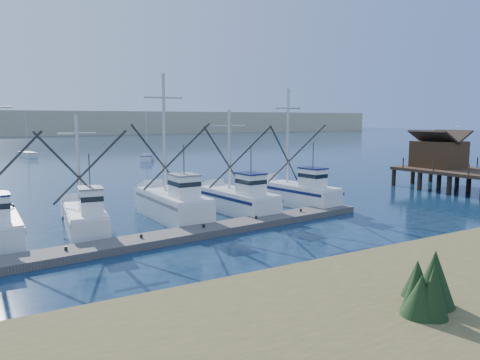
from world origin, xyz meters
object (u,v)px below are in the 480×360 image
Objects in this scene: floating_dock at (158,239)px; sailboat_far at (28,155)px; timber_pier at (471,165)px; sailboat_near at (147,157)px.

sailboat_far is at bearing 83.03° from floating_dock.
timber_pier is 2.47× the size of sailboat_far.
sailboat_far reaches higher than floating_dock.
timber_pier is 2.47× the size of sailboat_near.
sailboat_far is (-16.28, 16.01, 0.01)m from sailboat_near.
floating_dock is 65.67m from sailboat_far.
timber_pier is at bearing -2.30° from floating_dock.
timber_pier is at bearing -75.29° from sailboat_far.
sailboat_far is at bearing 159.93° from sailboat_near.
sailboat_near is 22.84m from sailboat_far.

